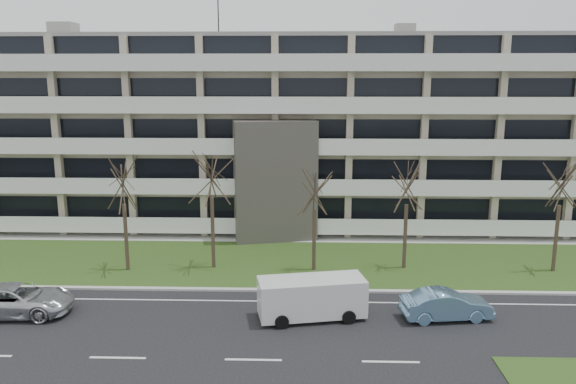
{
  "coord_description": "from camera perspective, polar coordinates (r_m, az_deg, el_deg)",
  "views": [
    {
      "loc": [
        2.2,
        -22.47,
        12.23
      ],
      "look_at": [
        1.22,
        10.0,
        5.44
      ],
      "focal_mm": 35.0,
      "sensor_mm": 36.0,
      "label": 1
    }
  ],
  "objects": [
    {
      "name": "silver_pickup",
      "position": [
        32.8,
        -25.91,
        -9.83
      ],
      "size": [
        5.87,
        2.97,
        1.59
      ],
      "primitive_type": "imported",
      "rotation": [
        0.0,
        0.0,
        1.63
      ],
      "color": "silver",
      "rests_on": "ground"
    },
    {
      "name": "tree_5",
      "position": [
        35.77,
        12.06,
        1.31
      ],
      "size": [
        3.77,
        3.77,
        7.55
      ],
      "color": "#382B21",
      "rests_on": "ground"
    },
    {
      "name": "lane_edge_line",
      "position": [
        31.52,
        -2.46,
        -11.02
      ],
      "size": [
        90.0,
        0.12,
        0.01
      ],
      "primitive_type": "cube",
      "color": "white",
      "rests_on": "ground"
    },
    {
      "name": "grass_verge",
      "position": [
        37.58,
        -1.74,
        -7.14
      ],
      "size": [
        90.0,
        10.0,
        0.06
      ],
      "primitive_type": "cube",
      "color": "#2A4416",
      "rests_on": "ground"
    },
    {
      "name": "sidewalk",
      "position": [
        42.8,
        -1.29,
        -4.74
      ],
      "size": [
        90.0,
        2.0,
        0.08
      ],
      "primitive_type": "cube",
      "color": "#B2B2AD",
      "rests_on": "ground"
    },
    {
      "name": "tree_2",
      "position": [
        36.06,
        -16.48,
        1.43
      ],
      "size": [
        3.88,
        3.88,
        7.76
      ],
      "color": "#382B21",
      "rests_on": "ground"
    },
    {
      "name": "white_van",
      "position": [
        29.09,
        2.56,
        -10.37
      ],
      "size": [
        5.69,
        3.01,
        2.1
      ],
      "rotation": [
        0.0,
        0.0,
        0.2
      ],
      "color": "silver",
      "rests_on": "ground"
    },
    {
      "name": "tree_4",
      "position": [
        34.73,
        2.71,
        0.58
      ],
      "size": [
        3.52,
        3.52,
        7.04
      ],
      "color": "#382B21",
      "rests_on": "ground"
    },
    {
      "name": "ground",
      "position": [
        25.68,
        -3.55,
        -16.66
      ],
      "size": [
        160.0,
        160.0,
        0.0
      ],
      "primitive_type": "plane",
      "color": "black",
      "rests_on": "ground"
    },
    {
      "name": "tree_6",
      "position": [
        38.24,
        26.08,
        1.24
      ],
      "size": [
        3.87,
        3.87,
        7.73
      ],
      "color": "#382B21",
      "rests_on": "ground"
    },
    {
      "name": "tree_3",
      "position": [
        35.28,
        -7.83,
        2.37
      ],
      "size": [
        4.18,
        4.18,
        8.37
      ],
      "color": "#382B21",
      "rests_on": "ground"
    },
    {
      "name": "curb",
      "position": [
        32.89,
        -2.27,
        -9.92
      ],
      "size": [
        90.0,
        0.35,
        0.12
      ],
      "primitive_type": "cube",
      "color": "#B2B2AD",
      "rests_on": "ground"
    },
    {
      "name": "blue_sedan",
      "position": [
        30.22,
        15.77,
        -10.97
      ],
      "size": [
        4.75,
        2.2,
        1.51
      ],
      "primitive_type": "imported",
      "rotation": [
        0.0,
        0.0,
        1.71
      ],
      "color": "#75A3CB",
      "rests_on": "ground"
    },
    {
      "name": "apartment_building",
      "position": [
        48.06,
        -0.92,
        6.3
      ],
      "size": [
        60.5,
        15.1,
        18.75
      ],
      "color": "tan",
      "rests_on": "ground"
    }
  ]
}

